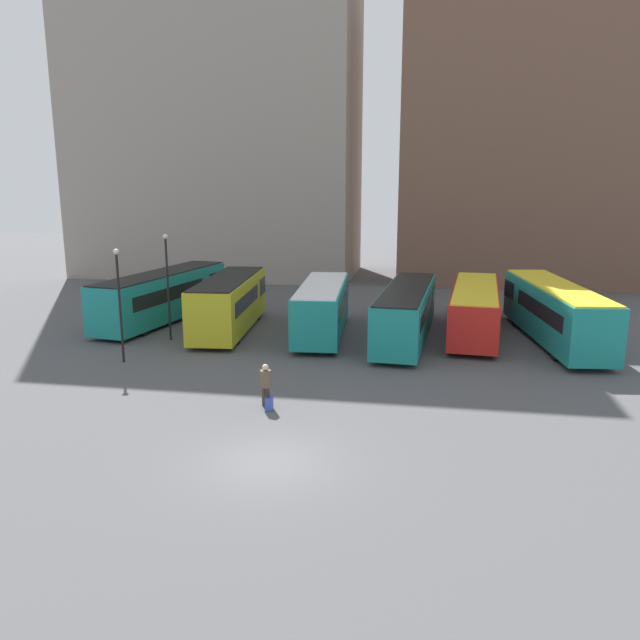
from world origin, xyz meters
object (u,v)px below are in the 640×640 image
(bus_3, at_px, (406,311))
(bus_4, at_px, (475,308))
(bus_1, at_px, (229,302))
(bus_2, at_px, (322,307))
(bus_5, at_px, (554,311))
(traveler, at_px, (266,381))
(lamp_post_0, at_px, (168,279))
(lamp_post_1, at_px, (119,296))
(bus_0, at_px, (164,294))
(suitcase, at_px, (269,403))

(bus_3, xyz_separation_m, bus_4, (3.92, 2.05, -0.09))
(bus_1, bearing_deg, bus_2, -95.79)
(bus_3, relative_size, bus_5, 0.96)
(bus_4, xyz_separation_m, traveler, (-9.00, -13.94, -0.51))
(bus_5, bearing_deg, bus_3, 88.55)
(bus_2, height_order, bus_4, bus_2)
(traveler, height_order, lamp_post_0, lamp_post_0)
(bus_1, relative_size, bus_3, 0.85)
(lamp_post_1, bearing_deg, bus_2, 39.57)
(bus_0, height_order, bus_3, bus_0)
(bus_1, height_order, bus_4, bus_1)
(bus_1, relative_size, bus_4, 0.86)
(bus_0, bearing_deg, bus_2, -91.50)
(bus_1, height_order, traveler, bus_1)
(suitcase, xyz_separation_m, lamp_post_1, (-8.79, 5.20, 3.04))
(bus_5, bearing_deg, lamp_post_1, 102.67)
(bus_0, distance_m, bus_3, 15.62)
(bus_2, xyz_separation_m, bus_4, (8.77, 1.94, -0.10))
(bus_1, relative_size, lamp_post_1, 1.81)
(bus_0, distance_m, suitcase, 18.00)
(bus_1, distance_m, bus_3, 10.49)
(suitcase, bearing_deg, bus_4, -31.12)
(bus_1, relative_size, suitcase, 12.61)
(bus_3, distance_m, bus_4, 4.42)
(bus_4, relative_size, traveler, 6.86)
(bus_4, distance_m, lamp_post_1, 19.89)
(lamp_post_0, height_order, lamp_post_1, lamp_post_0)
(bus_4, bearing_deg, traveler, 151.83)
(lamp_post_1, bearing_deg, bus_1, 66.87)
(bus_0, relative_size, suitcase, 15.30)
(bus_2, xyz_separation_m, suitcase, (0.01, -12.46, -1.36))
(bus_1, relative_size, bus_2, 1.02)
(bus_0, height_order, lamp_post_1, lamp_post_1)
(lamp_post_0, distance_m, lamp_post_1, 4.62)
(bus_2, bearing_deg, lamp_post_1, 125.37)
(bus_2, height_order, bus_3, bus_2)
(traveler, xyz_separation_m, lamp_post_0, (-8.02, 9.33, 2.46))
(suitcase, bearing_deg, bus_1, 24.44)
(lamp_post_1, bearing_deg, bus_0, 101.32)
(bus_2, xyz_separation_m, bus_3, (4.85, -0.12, -0.01))
(bus_0, distance_m, bus_2, 10.81)
(bus_2, bearing_deg, lamp_post_0, 103.73)
(bus_4, distance_m, suitcase, 16.89)
(bus_2, xyz_separation_m, traveler, (-0.24, -12.01, -0.61))
(bus_2, height_order, lamp_post_1, lamp_post_1)
(bus_3, distance_m, lamp_post_1, 15.48)
(suitcase, bearing_deg, bus_3, -21.22)
(bus_1, distance_m, lamp_post_0, 4.19)
(bus_0, bearing_deg, suitcase, -134.51)
(bus_0, height_order, lamp_post_0, lamp_post_0)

